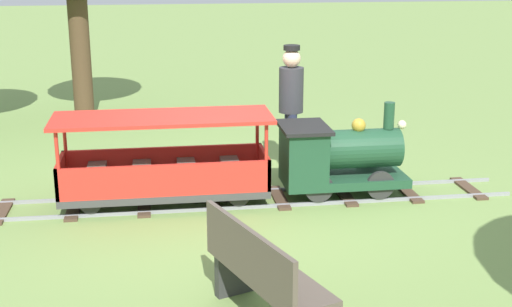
# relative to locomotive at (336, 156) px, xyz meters

# --- Properties ---
(ground_plane) EXTENTS (60.00, 60.00, 0.00)m
(ground_plane) POSITION_rel_locomotive_xyz_m (0.00, -1.15, -0.48)
(ground_plane) COLOR #75934C
(track) EXTENTS (0.76, 6.05, 0.04)m
(track) POSITION_rel_locomotive_xyz_m (0.00, -1.03, -0.47)
(track) COLOR gray
(track) RESTS_ON ground_plane
(locomotive) EXTENTS (0.72, 1.45, 1.04)m
(locomotive) POSITION_rel_locomotive_xyz_m (0.00, 0.00, 0.00)
(locomotive) COLOR #1E472D
(locomotive) RESTS_ON ground_plane
(passenger_car) EXTENTS (0.82, 2.35, 0.97)m
(passenger_car) POSITION_rel_locomotive_xyz_m (0.00, -1.93, -0.06)
(passenger_car) COLOR #3F3F3F
(passenger_car) RESTS_ON ground_plane
(conductor_person) EXTENTS (0.30, 0.30, 1.62)m
(conductor_person) POSITION_rel_locomotive_xyz_m (-0.90, -0.35, 0.47)
(conductor_person) COLOR #282D47
(conductor_person) RESTS_ON ground_plane
(park_bench) EXTENTS (1.36, 0.83, 0.82)m
(park_bench) POSITION_rel_locomotive_xyz_m (2.73, -1.26, -0.07)
(park_bench) COLOR brown
(park_bench) RESTS_ON ground_plane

